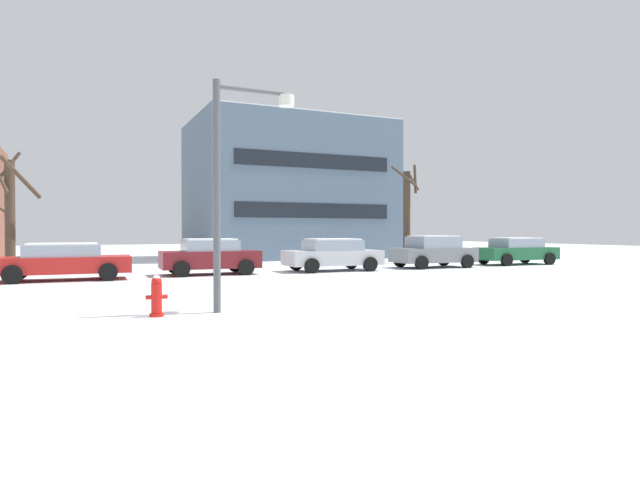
% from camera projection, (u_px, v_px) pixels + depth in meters
% --- Properties ---
extents(ground_plane, '(120.00, 120.00, 0.00)m').
position_uv_depth(ground_plane, '(93.00, 310.00, 12.26)').
color(ground_plane, white).
extents(road_surface, '(80.00, 8.79, 0.00)m').
position_uv_depth(road_surface, '(88.00, 294.00, 15.34)').
color(road_surface, silver).
rests_on(road_surface, ground).
extents(fire_hydrant, '(0.44, 0.30, 0.86)m').
position_uv_depth(fire_hydrant, '(157.00, 296.00, 11.28)').
color(fire_hydrant, red).
rests_on(fire_hydrant, ground).
extents(street_lamp, '(1.88, 0.36, 5.06)m').
position_uv_depth(street_lamp, '(233.00, 169.00, 11.94)').
color(street_lamp, '#4C4F54').
rests_on(street_lamp, ground).
extents(parked_car_red, '(4.65, 2.23, 1.34)m').
position_uv_depth(parked_car_red, '(63.00, 261.00, 19.51)').
color(parked_car_red, red).
rests_on(parked_car_red, ground).
extents(parked_car_maroon, '(3.96, 2.11, 1.46)m').
position_uv_depth(parked_car_maroon, '(210.00, 256.00, 22.07)').
color(parked_car_maroon, maroon).
rests_on(parked_car_maroon, ground).
extents(parked_car_silver, '(4.29, 2.23, 1.44)m').
position_uv_depth(parked_car_silver, '(333.00, 254.00, 24.07)').
color(parked_car_silver, silver).
rests_on(parked_car_silver, ground).
extents(parked_car_gray, '(4.01, 2.22, 1.55)m').
position_uv_depth(parked_car_gray, '(433.00, 251.00, 26.30)').
color(parked_car_gray, slate).
rests_on(parked_car_gray, ground).
extents(parked_car_green, '(4.42, 2.09, 1.42)m').
position_uv_depth(parked_car_green, '(516.00, 251.00, 28.64)').
color(parked_car_green, '#1E6038').
rests_on(parked_car_green, ground).
extents(tree_far_left, '(1.70, 1.18, 5.34)m').
position_uv_depth(tree_far_left, '(407.00, 214.00, 29.65)').
color(tree_far_left, '#423326').
rests_on(tree_far_left, ground).
extents(tree_far_mid, '(1.80, 1.82, 4.98)m').
position_uv_depth(tree_far_mid, '(10.00, 212.00, 21.34)').
color(tree_far_mid, '#423326').
rests_on(tree_far_mid, ground).
extents(building_far_right, '(12.55, 9.16, 9.09)m').
position_uv_depth(building_far_right, '(288.00, 190.00, 36.83)').
color(building_far_right, slate).
rests_on(building_far_right, ground).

